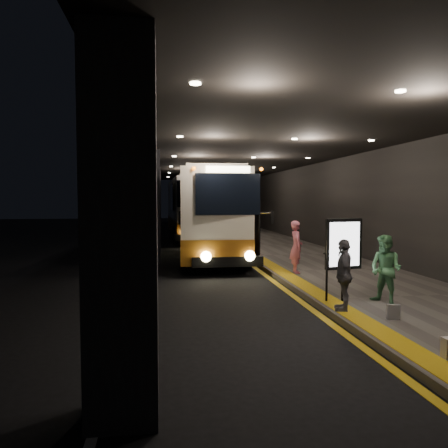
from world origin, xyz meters
TOP-DOWN VIEW (x-y plane):
  - ground at (0.00, 0.00)m, footprint 90.00×90.00m
  - lane_line_white at (-1.80, 5.00)m, footprint 0.12×50.00m
  - kerb_stripe_yellow at (2.35, 5.00)m, footprint 0.18×50.00m
  - sidewalk at (4.75, 5.00)m, footprint 4.50×50.00m
  - tactile_strip at (2.85, 5.00)m, footprint 0.50×50.00m
  - terminal_wall at (7.00, 5.00)m, footprint 0.10×50.00m
  - support_columns at (-1.50, 4.00)m, footprint 0.80×24.80m
  - canopy at (2.50, 5.00)m, footprint 9.00×50.00m
  - coach_main at (1.04, 6.36)m, footprint 3.02×11.62m
  - coach_second at (0.82, 15.44)m, footprint 2.77×11.99m
  - passenger_boarding at (3.24, 0.49)m, footprint 0.45×0.64m
  - passenger_waiting_green at (4.01, -3.79)m, footprint 0.79×0.90m
  - passenger_waiting_grey at (2.80, -4.25)m, footprint 0.73×1.00m
  - bag_polka at (3.49, -5.07)m, footprint 0.26×0.14m
  - info_sign at (3.14, -3.44)m, footprint 0.92×0.25m
  - stanchion_post at (2.75, -3.41)m, footprint 0.05×0.05m

SIDE VIEW (x-z plane):
  - ground at x=0.00m, z-range 0.00..0.00m
  - lane_line_white at x=-1.80m, z-range 0.00..0.01m
  - kerb_stripe_yellow at x=2.35m, z-range 0.00..0.01m
  - sidewalk at x=4.75m, z-range 0.00..0.15m
  - tactile_strip at x=2.85m, z-range 0.15..0.16m
  - bag_polka at x=3.49m, z-range 0.15..0.45m
  - stanchion_post at x=2.75m, z-range 0.15..1.28m
  - passenger_waiting_grey at x=2.80m, z-range 0.15..1.69m
  - passenger_waiting_green at x=4.01m, z-range 0.15..1.72m
  - passenger_boarding at x=3.24m, z-range 0.15..1.84m
  - info_sign at x=3.14m, z-range 0.49..2.43m
  - coach_main at x=1.04m, z-range -0.07..3.52m
  - coach_second at x=0.82m, z-range -0.07..3.68m
  - support_columns at x=-1.50m, z-range 0.00..4.40m
  - terminal_wall at x=7.00m, z-range 0.00..6.00m
  - canopy at x=2.50m, z-range 4.40..4.80m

